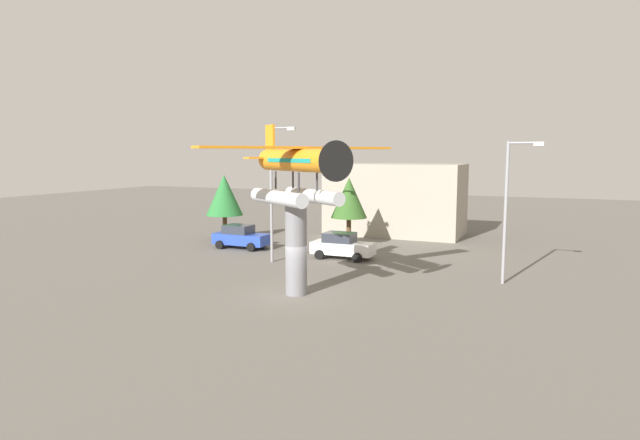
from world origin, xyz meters
name	(u,v)px	position (x,y,z in m)	size (l,w,h in m)	color
ground_plane	(296,294)	(0.00, 0.00, 0.00)	(140.00, 140.00, 0.00)	#605B54
display_pedestal	(296,249)	(0.00, 0.00, 2.30)	(1.10, 1.10, 4.60)	slate
floatplane_monument	(297,170)	(0.11, -0.07, 6.27)	(7.14, 9.15, 4.00)	silver
car_near_blue	(241,237)	(-9.70, 10.34, 0.88)	(4.20, 2.02, 1.76)	#2847B7
car_mid_white	(342,246)	(-1.28, 9.68, 0.88)	(4.20, 2.02, 1.76)	white
streetlight_primary	(274,185)	(-4.92, 6.78, 5.04)	(1.84, 0.28, 8.78)	gray
streetlight_secondary	(510,202)	(9.57, 6.54, 4.50)	(1.84, 0.28, 7.73)	gray
storefront_building	(395,199)	(-1.05, 22.00, 3.09)	(11.55, 5.95, 6.18)	#9E9384
tree_west	(224,195)	(-12.93, 13.13, 3.70)	(2.98, 2.98, 5.38)	brown
tree_east	(349,198)	(-2.61, 14.52, 3.70)	(2.77, 2.77, 5.28)	brown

